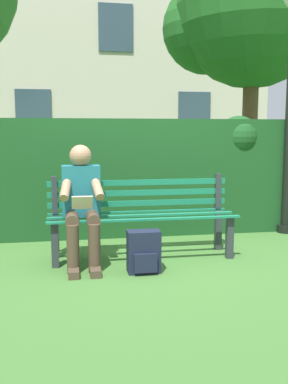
% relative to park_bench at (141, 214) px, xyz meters
% --- Properties ---
extents(ground, '(60.00, 60.00, 0.00)m').
position_rel_park_bench_xyz_m(ground, '(0.00, 0.08, -0.46)').
color(ground, '#3D6B2D').
extents(park_bench, '(1.96, 0.52, 0.86)m').
position_rel_park_bench_xyz_m(park_bench, '(0.00, 0.00, 0.00)').
color(park_bench, '#2D3338').
rests_on(park_bench, ground).
extents(person_seated, '(0.44, 0.73, 1.20)m').
position_rel_park_bench_xyz_m(person_seated, '(0.63, 0.19, 0.18)').
color(person_seated, '#1E6672').
rests_on(person_seated, ground).
extents(hedge_backdrop, '(5.45, 0.67, 1.54)m').
position_rel_park_bench_xyz_m(hedge_backdrop, '(0.12, -1.11, 0.31)').
color(hedge_backdrop, '#19471E').
rests_on(hedge_backdrop, ground).
extents(building_facade, '(8.55, 2.89, 6.45)m').
position_rel_park_bench_xyz_m(building_facade, '(-0.58, -8.65, 2.77)').
color(building_facade, beige).
rests_on(building_facade, ground).
extents(backpack, '(0.31, 0.25, 0.40)m').
position_rel_park_bench_xyz_m(backpack, '(0.07, 0.57, -0.26)').
color(backpack, '#191E33').
rests_on(backpack, ground).
extents(tree_far, '(2.89, 2.75, 4.85)m').
position_rel_park_bench_xyz_m(tree_far, '(-2.40, -3.10, 2.95)').
color(tree_far, brown).
rests_on(tree_far, ground).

